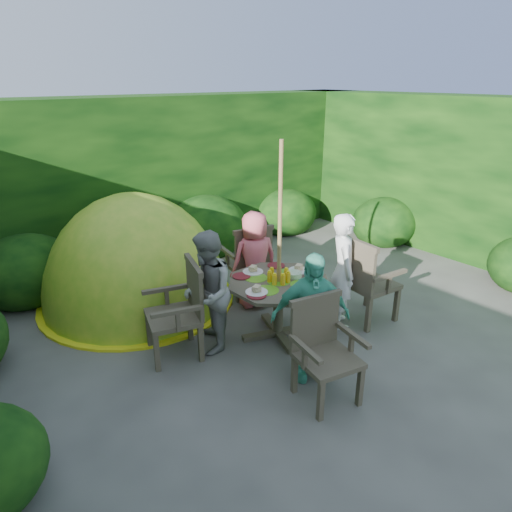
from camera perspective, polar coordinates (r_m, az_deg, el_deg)
ground at (r=5.12m, az=8.99°, el=-11.51°), size 60.00×60.00×0.00m
hedge_enclosure at (r=5.49m, az=-0.51°, el=5.47°), size 9.00×9.00×2.50m
patio_table at (r=5.06m, az=2.87°, el=-4.26°), size 1.48×1.48×0.81m
parasol_pole at (r=4.85m, az=2.95°, el=1.39°), size 0.06×0.06×2.20m
garden_chair_right at (r=5.53m, az=13.47°, el=-2.83°), size 0.60×0.66×1.02m
garden_chair_left at (r=4.82m, az=-9.40°, el=-6.57°), size 0.67×0.71×0.98m
garden_chair_back at (r=6.03m, az=-0.98°, el=-0.45°), size 0.66×0.61×0.96m
garden_chair_front at (r=4.23m, az=8.39°, el=-11.36°), size 0.63×0.59×0.92m
child_right at (r=5.35m, az=10.83°, el=-1.83°), size 0.56×0.60×1.37m
child_left at (r=4.80m, az=-6.05°, el=-4.61°), size 0.77×0.81×1.33m
child_back at (r=5.72m, az=-0.17°, el=-0.47°), size 0.69×0.53×1.25m
child_front at (r=4.38m, az=6.83°, el=-7.59°), size 0.81×0.67×1.30m
dome_tent at (r=6.28m, az=-14.41°, el=-5.36°), size 2.88×2.88×2.87m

